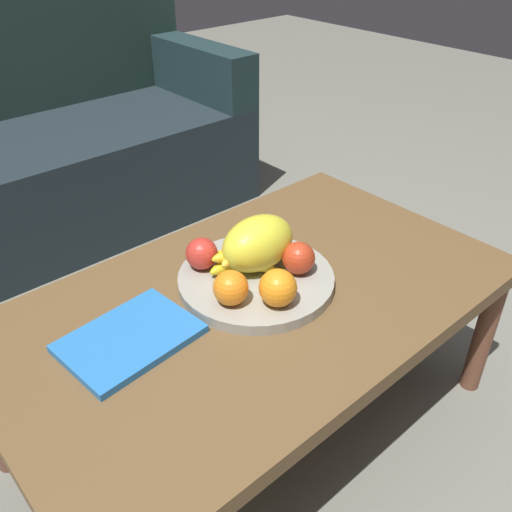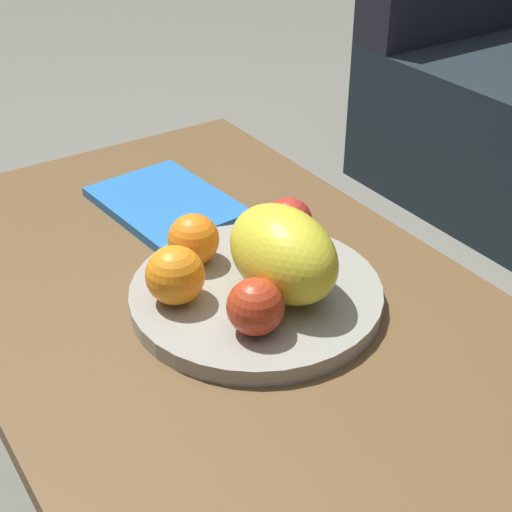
% 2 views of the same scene
% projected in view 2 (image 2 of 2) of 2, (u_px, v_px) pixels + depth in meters
% --- Properties ---
extents(ground_plane, '(8.00, 8.00, 0.00)m').
position_uv_depth(ground_plane, '(233.00, 498.00, 1.24)').
color(ground_plane, slate).
extents(coffee_table, '(1.13, 0.67, 0.41)m').
position_uv_depth(coffee_table, '(228.00, 324.00, 1.04)').
color(coffee_table, brown).
rests_on(coffee_table, ground_plane).
extents(fruit_bowl, '(0.35, 0.35, 0.03)m').
position_uv_depth(fruit_bowl, '(256.00, 294.00, 1.01)').
color(fruit_bowl, '#98988C').
rests_on(fruit_bowl, coffee_table).
extents(melon_large_front, '(0.18, 0.12, 0.12)m').
position_uv_depth(melon_large_front, '(283.00, 253.00, 0.96)').
color(melon_large_front, yellow).
rests_on(melon_large_front, fruit_bowl).
extents(orange_front, '(0.07, 0.07, 0.07)m').
position_uv_depth(orange_front, '(194.00, 239.00, 1.04)').
color(orange_front, orange).
rests_on(orange_front, fruit_bowl).
extents(orange_left, '(0.08, 0.08, 0.08)m').
position_uv_depth(orange_left, '(175.00, 275.00, 0.96)').
color(orange_left, orange).
rests_on(orange_left, fruit_bowl).
extents(apple_front, '(0.07, 0.07, 0.07)m').
position_uv_depth(apple_front, '(288.00, 222.00, 1.08)').
color(apple_front, red).
rests_on(apple_front, fruit_bowl).
extents(apple_left, '(0.07, 0.07, 0.07)m').
position_uv_depth(apple_left, '(255.00, 307.00, 0.91)').
color(apple_left, '#BA371C').
rests_on(apple_left, fruit_bowl).
extents(banana_bunch, '(0.16, 0.15, 0.06)m').
position_uv_depth(banana_bunch, '(282.00, 257.00, 1.01)').
color(banana_bunch, gold).
rests_on(banana_bunch, fruit_bowl).
extents(magazine, '(0.27, 0.20, 0.02)m').
position_uv_depth(magazine, '(166.00, 203.00, 1.24)').
color(magazine, blue).
rests_on(magazine, coffee_table).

